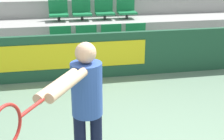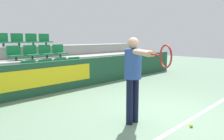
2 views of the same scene
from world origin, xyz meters
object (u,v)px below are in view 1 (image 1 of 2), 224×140
object	(u,v)px
stadium_chair_6	(104,10)
stadium_chair_4	(58,12)
stadium_chair_0	(61,39)
stadium_chair_2	(112,37)
stadium_chair_1	(87,38)
stadium_chair_3	(137,36)
stadium_chair_7	(126,10)
tennis_player	(84,104)
stadium_chair_5	(82,11)

from	to	relation	value
stadium_chair_6	stadium_chair_4	bearing A→B (deg)	180.00
stadium_chair_0	stadium_chair_2	size ratio (longest dim) A/B	1.00
stadium_chair_1	stadium_chair_3	xyz separation A→B (m)	(1.18, 0.00, 0.00)
stadium_chair_2	stadium_chair_7	distance (m)	1.32
stadium_chair_7	tennis_player	bearing A→B (deg)	-107.71
stadium_chair_6	stadium_chair_1	bearing A→B (deg)	-118.34
stadium_chair_1	stadium_chair_4	world-z (taller)	stadium_chair_4
stadium_chair_2	stadium_chair_6	distance (m)	1.18
stadium_chair_2	stadium_chair_6	bearing A→B (deg)	90.00
tennis_player	stadium_chair_5	bearing A→B (deg)	115.62
stadium_chair_0	stadium_chair_2	world-z (taller)	same
stadium_chair_5	stadium_chair_3	bearing A→B (deg)	-42.83
stadium_chair_2	stadium_chair_5	distance (m)	1.32
stadium_chair_1	stadium_chair_3	world-z (taller)	same
stadium_chair_6	stadium_chair_3	bearing A→B (deg)	-61.66
stadium_chair_0	stadium_chair_5	size ratio (longest dim) A/B	1.00
stadium_chair_4	stadium_chair_1	bearing A→B (deg)	-61.66
stadium_chair_4	tennis_player	size ratio (longest dim) A/B	0.31
tennis_player	stadium_chair_0	bearing A→B (deg)	122.49
stadium_chair_2	stadium_chair_5	size ratio (longest dim) A/B	1.00
tennis_player	stadium_chair_3	bearing A→B (deg)	98.80
stadium_chair_0	stadium_chair_2	bearing A→B (deg)	0.00
stadium_chair_0	stadium_chair_4	distance (m)	1.18
stadium_chair_6	stadium_chair_7	size ratio (longest dim) A/B	1.00
stadium_chair_2	stadium_chair_6	size ratio (longest dim) A/B	1.00
stadium_chair_0	stadium_chair_3	distance (m)	1.77
stadium_chair_1	tennis_player	distance (m)	4.14
stadium_chair_2	stadium_chair_6	xyz separation A→B (m)	(0.00, 1.10, 0.45)
stadium_chair_3	stadium_chair_6	distance (m)	1.32
stadium_chair_3	tennis_player	size ratio (longest dim) A/B	0.31
tennis_player	stadium_chair_6	bearing A→B (deg)	109.24
stadium_chair_7	tennis_player	distance (m)	5.45
stadium_chair_0	stadium_chair_2	xyz separation A→B (m)	(1.18, 0.00, 0.00)
stadium_chair_7	tennis_player	world-z (taller)	tennis_player
stadium_chair_1	stadium_chair_4	distance (m)	1.32
stadium_chair_3	stadium_chair_4	xyz separation A→B (m)	(-1.77, 1.10, 0.45)
stadium_chair_7	stadium_chair_1	bearing A→B (deg)	-137.17
stadium_chair_2	tennis_player	xyz separation A→B (m)	(-1.07, -4.09, 0.37)
stadium_chair_1	stadium_chair_6	world-z (taller)	stadium_chair_6
stadium_chair_1	stadium_chair_6	size ratio (longest dim) A/B	1.00
stadium_chair_4	stadium_chair_3	bearing A→B (deg)	-31.71
stadium_chair_1	stadium_chair_6	xyz separation A→B (m)	(0.59, 1.10, 0.45)
stadium_chair_0	stadium_chair_5	xyz separation A→B (m)	(0.59, 1.10, 0.45)
stadium_chair_4	stadium_chair_7	world-z (taller)	same
stadium_chair_7	stadium_chair_4	bearing A→B (deg)	180.00
stadium_chair_6	tennis_player	bearing A→B (deg)	-101.60
stadium_chair_1	tennis_player	bearing A→B (deg)	-96.61
stadium_chair_1	stadium_chair_6	distance (m)	1.32
stadium_chair_0	stadium_chair_5	bearing A→B (deg)	61.66
stadium_chair_5	stadium_chair_6	size ratio (longest dim) A/B	1.00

